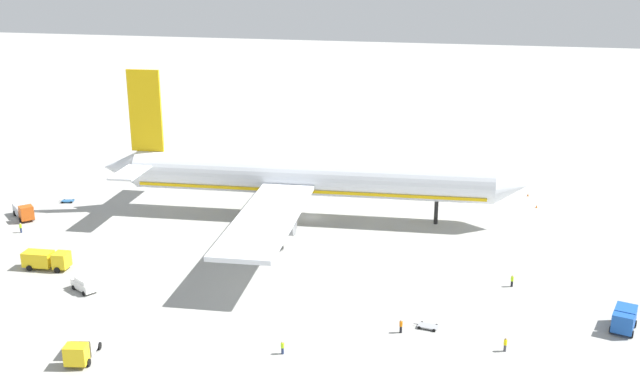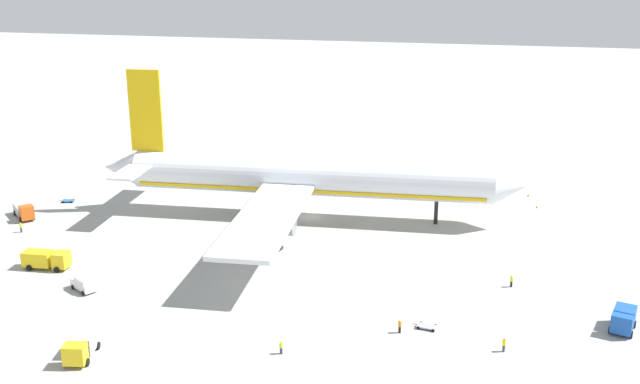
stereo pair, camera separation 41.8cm
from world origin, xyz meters
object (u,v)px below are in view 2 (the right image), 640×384
airliner (303,177)px  ground_worker_0 (21,227)px  ground_worker_1 (400,326)px  baggage_cart_0 (68,201)px  ground_worker_2 (504,345)px  traffic_cone_1 (509,182)px  service_truck_2 (46,259)px  baggage_cart_2 (427,326)px  service_truck_4 (81,346)px  traffic_cone_0 (459,170)px  service_van (84,283)px  service_truck_0 (24,211)px  traffic_cone_2 (528,195)px  ground_worker_4 (512,281)px  service_truck_1 (623,319)px  ground_worker_3 (281,347)px  traffic_cone_3 (468,176)px  traffic_cone_4 (537,207)px

airliner → ground_worker_0: 48.73m
ground_worker_1 → baggage_cart_0: bearing=152.5°
ground_worker_2 → traffic_cone_1: ground_worker_2 is taller
service_truck_2 → baggage_cart_2: service_truck_2 is taller
airliner → service_truck_4: (-11.87, -53.41, -5.99)m
airliner → traffic_cone_0: size_ratio=138.58×
service_van → service_truck_2: bearing=150.3°
service_truck_0 → traffic_cone_2: size_ratio=11.96×
service_truck_0 → ground_worker_4: 85.06m
service_truck_1 → ground_worker_0: bearing=172.8°
traffic_cone_0 → traffic_cone_1: 12.54m
baggage_cart_0 → ground_worker_3: ground_worker_3 is taller
baggage_cart_0 → service_truck_0: bearing=-103.7°
service_van → traffic_cone_0: (46.60, 74.40, -0.76)m
ground_worker_1 → traffic_cone_0: 75.88m
ground_worker_2 → ground_worker_3: (-25.25, -6.87, -0.05)m
baggage_cart_2 → ground_worker_2: (9.40, -3.54, 0.61)m
airliner → ground_worker_4: size_ratio=43.39×
baggage_cart_2 → ground_worker_4: 18.30m
ground_worker_1 → traffic_cone_3: size_ratio=3.23×
traffic_cone_1 → traffic_cone_3: 8.80m
service_truck_2 → traffic_cone_1: size_ratio=12.85×
service_van → traffic_cone_1: size_ratio=8.44×
traffic_cone_2 → traffic_cone_1: bearing=113.1°
ground_worker_1 → ground_worker_0: bearing=163.9°
airliner → traffic_cone_0: 45.46m
baggage_cart_2 → ground_worker_3: 18.97m
service_truck_1 → ground_worker_3: 42.58m
service_truck_4 → traffic_cone_2: service_truck_4 is taller
service_truck_0 → ground_worker_1: 75.79m
service_truck_0 → ground_worker_3: (58.52, -34.30, -0.55)m
service_truck_1 → baggage_cart_2: 24.31m
ground_worker_4 → baggage_cart_0: bearing=167.2°
ground_worker_2 → ground_worker_3: bearing=-164.8°
service_truck_4 → ground_worker_3: (22.18, 6.31, -0.65)m
service_truck_4 → ground_worker_0: (-32.40, 34.11, -0.59)m
baggage_cart_2 → traffic_cone_2: (13.44, 58.93, 0.01)m
airliner → ground_worker_1: size_ratio=42.97×
service_truck_1 → service_truck_2: (-80.84, -0.51, -0.02)m
service_truck_4 → ground_worker_4: 57.85m
ground_worker_3 → traffic_cone_4: ground_worker_3 is taller
ground_worker_2 → ground_worker_4: 18.71m
traffic_cone_1 → traffic_cone_0: bearing=149.4°
baggage_cart_0 → ground_worker_2: 89.52m
airliner → ground_worker_4: bearing=-30.6°
airliner → ground_worker_3: size_ratio=46.69×
service_truck_0 → baggage_cart_2: size_ratio=2.10×
ground_worker_1 → traffic_cone_4: size_ratio=3.23×
traffic_cone_3 → ground_worker_1: bearing=-93.5°
service_truck_2 → traffic_cone_1: service_truck_2 is taller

